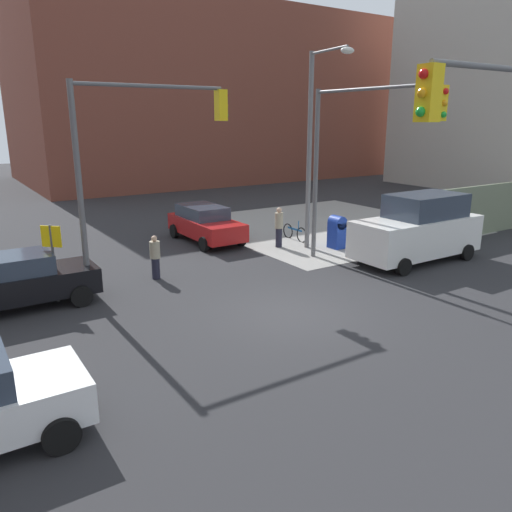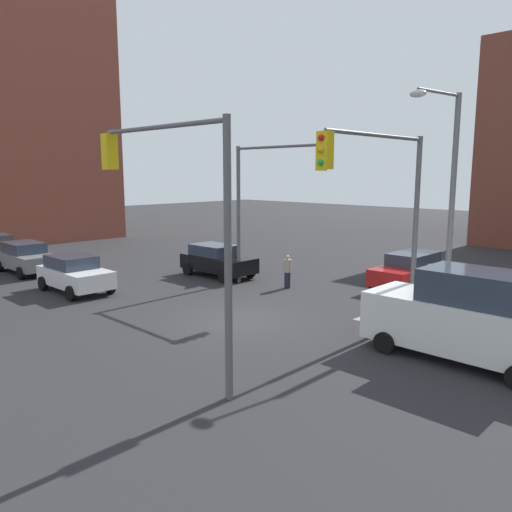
{
  "view_description": "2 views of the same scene",
  "coord_description": "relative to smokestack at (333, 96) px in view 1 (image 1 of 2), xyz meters",
  "views": [
    {
      "loc": [
        -8.13,
        -10.69,
        5.4
      ],
      "look_at": [
        -0.58,
        0.95,
        1.59
      ],
      "focal_mm": 35.0,
      "sensor_mm": 36.0,
      "label": 1
    },
    {
      "loc": [
        12.63,
        -11.99,
        5.24
      ],
      "look_at": [
        -0.85,
        1.93,
        2.03
      ],
      "focal_mm": 35.0,
      "sensor_mm": 36.0,
      "label": 2
    }
  ],
  "objects": [
    {
      "name": "ground_plane",
      "position": [
        -27.69,
        -30.0,
        -7.74
      ],
      "size": [
        120.0,
        120.0,
        0.0
      ],
      "primitive_type": "plane",
      "color": "#28282B"
    },
    {
      "name": "bicycle_leaning_on_fence",
      "position": [
        -22.09,
        -22.8,
        -7.4
      ],
      "size": [
        0.05,
        1.75,
        0.97
      ],
      "color": "black",
      "rests_on": "ground"
    },
    {
      "name": "traffic_signal_ne_corner",
      "position": [
        -23.19,
        -27.73,
        -3.09
      ],
      "size": [
        0.36,
        5.81,
        6.5
      ],
      "color": "#59595B",
      "rests_on": "ground"
    },
    {
      "name": "sedan_black",
      "position": [
        -34.06,
        -25.23,
        -6.9
      ],
      "size": [
        4.12,
        2.02,
        1.62
      ],
      "color": "black",
      "rests_on": "ground"
    },
    {
      "name": "sedan_red",
      "position": [
        -25.67,
        -20.8,
        -6.9
      ],
      "size": [
        2.02,
        4.49,
        1.62
      ],
      "color": "#B21919",
      "rests_on": "ground"
    },
    {
      "name": "building_warehouse_north",
      "position": [
        -13.24,
        4.0,
        -0.42
      ],
      "size": [
        32.0,
        18.0,
        14.65
      ],
      "color": "brown",
      "rests_on": "ground"
    },
    {
      "name": "traffic_signal_se_corner",
      "position": [
        -25.2,
        -34.5,
        -3.13
      ],
      "size": [
        5.29,
        0.36,
        6.5
      ],
      "color": "#59595B",
      "rests_on": "ground"
    },
    {
      "name": "pedestrian_waiting",
      "position": [
        -29.69,
        -24.8,
        -6.95
      ],
      "size": [
        0.36,
        0.36,
        1.55
      ],
      "rotation": [
        0.0,
        0.0,
        5.53
      ],
      "color": "#9E937A",
      "rests_on": "ground"
    },
    {
      "name": "mailbox_blue",
      "position": [
        -21.49,
        -25.0,
        -6.98
      ],
      "size": [
        0.56,
        0.64,
        1.43
      ],
      "color": "navy",
      "rests_on": "ground"
    },
    {
      "name": "warning_sign_two_way",
      "position": [
        -33.09,
        -25.31,
        -6.11
      ],
      "size": [
        0.48,
        0.48,
        2.4
      ],
      "color": "#4C4C4C",
      "rests_on": "ground"
    },
    {
      "name": "pedestrian_crossing",
      "position": [
        -23.49,
        -23.5,
        -6.83
      ],
      "size": [
        0.36,
        0.36,
        1.76
      ],
      "rotation": [
        0.0,
        0.0,
        4.45
      ],
      "color": "#9E937A",
      "rests_on": "ground"
    },
    {
      "name": "bicycle_at_crosswalk",
      "position": [
        -34.49,
        -24.0,
        -7.4
      ],
      "size": [
        1.75,
        0.05,
        0.97
      ],
      "color": "black",
      "rests_on": "ground"
    },
    {
      "name": "smokestack",
      "position": [
        0.0,
        0.0,
        0.0
      ],
      "size": [
        1.8,
        1.8,
        15.49
      ],
      "primitive_type": "cylinder",
      "color": "brown",
      "rests_on": "ground"
    },
    {
      "name": "sidewalk_corner",
      "position": [
        -18.69,
        -21.0,
        -7.74
      ],
      "size": [
        12.0,
        12.0,
        0.01
      ],
      "primitive_type": "cube",
      "color": "gray",
      "rests_on": "ground"
    },
    {
      "name": "van_white_delivery",
      "position": [
        -20.18,
        -28.2,
        -6.46
      ],
      "size": [
        5.4,
        2.32,
        2.62
      ],
      "color": "white",
      "rests_on": "ground"
    },
    {
      "name": "street_lamp_corner",
      "position": [
        -22.54,
        -24.57,
        -3.04
      ],
      "size": [
        0.7,
        2.66,
        8.0
      ],
      "color": "slate",
      "rests_on": "ground"
    },
    {
      "name": "traffic_signal_nw_corner",
      "position": [
        -30.22,
        -25.5,
        -3.13
      ],
      "size": [
        5.18,
        0.36,
        6.5
      ],
      "color": "#59595B",
      "rests_on": "ground"
    }
  ]
}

